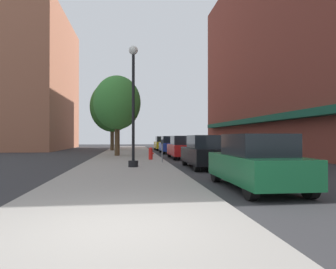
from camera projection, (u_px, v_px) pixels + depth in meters
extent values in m
plane|color=#2D2D30|center=(181.00, 158.00, 23.30)|extent=(90.00, 90.00, 0.00)
cube|color=gray|center=(127.00, 157.00, 23.82)|extent=(4.80, 50.00, 0.12)
cube|color=brown|center=(293.00, 44.00, 28.64)|extent=(6.00, 40.00, 20.23)
cube|color=#144C38|center=(258.00, 120.00, 28.19)|extent=(0.90, 34.00, 0.50)
cube|color=#9E6047|center=(44.00, 83.00, 40.49)|extent=(6.00, 18.00, 17.10)
cube|color=#144C38|center=(16.00, 125.00, 40.05)|extent=(0.90, 15.30, 0.50)
cylinder|color=black|center=(133.00, 164.00, 15.17)|extent=(0.48, 0.48, 0.30)
cylinder|color=black|center=(133.00, 107.00, 15.20)|extent=(0.14, 0.14, 5.20)
sphere|color=silver|center=(133.00, 50.00, 15.22)|extent=(0.44, 0.44, 0.44)
cylinder|color=red|center=(151.00, 155.00, 20.12)|extent=(0.26, 0.26, 0.62)
sphere|color=red|center=(151.00, 149.00, 20.12)|extent=(0.24, 0.24, 0.24)
cylinder|color=red|center=(153.00, 153.00, 20.14)|extent=(0.12, 0.10, 0.10)
cylinder|color=slate|center=(162.00, 153.00, 17.91)|extent=(0.06, 0.06, 1.05)
cube|color=#33383D|center=(162.00, 142.00, 17.92)|extent=(0.14, 0.09, 0.26)
cylinder|color=#4C3823|center=(117.00, 138.00, 24.41)|extent=(0.40, 0.40, 2.77)
ellipsoid|color=#387F33|center=(117.00, 103.00, 24.43)|extent=(3.66, 3.66, 4.21)
cylinder|color=#4C3823|center=(112.00, 137.00, 34.28)|extent=(0.40, 0.40, 2.99)
ellipsoid|color=#2D6B28|center=(112.00, 107.00, 34.30)|extent=(4.82, 4.82, 5.55)
cylinder|color=black|center=(216.00, 173.00, 10.89)|extent=(0.22, 0.64, 0.64)
cylinder|color=black|center=(259.00, 172.00, 11.08)|extent=(0.22, 0.64, 0.64)
cylinder|color=black|center=(251.00, 188.00, 7.72)|extent=(0.22, 0.64, 0.64)
cylinder|color=black|center=(310.00, 186.00, 7.90)|extent=(0.22, 0.64, 0.64)
cube|color=#196638|center=(255.00, 168.00, 9.40)|extent=(1.80, 4.30, 0.76)
cube|color=black|center=(257.00, 145.00, 9.25)|extent=(1.56, 2.20, 0.64)
cylinder|color=black|center=(185.00, 160.00, 17.28)|extent=(0.22, 0.64, 0.64)
cylinder|color=black|center=(212.00, 159.00, 17.47)|extent=(0.22, 0.64, 0.64)
cylinder|color=black|center=(197.00, 165.00, 14.11)|extent=(0.22, 0.64, 0.64)
cylinder|color=black|center=(230.00, 164.00, 14.29)|extent=(0.22, 0.64, 0.64)
cube|color=black|center=(205.00, 155.00, 15.79)|extent=(1.80, 4.30, 0.76)
cube|color=black|center=(206.00, 142.00, 15.64)|extent=(1.56, 2.20, 0.64)
cylinder|color=black|center=(169.00, 153.00, 24.23)|extent=(0.22, 0.64, 0.64)
cylinder|color=black|center=(189.00, 153.00, 24.41)|extent=(0.22, 0.64, 0.64)
cylinder|color=black|center=(175.00, 156.00, 21.05)|extent=(0.22, 0.64, 0.64)
cylinder|color=black|center=(198.00, 155.00, 21.24)|extent=(0.22, 0.64, 0.64)
cube|color=red|center=(183.00, 150.00, 22.74)|extent=(1.80, 4.30, 0.76)
cube|color=black|center=(183.00, 140.00, 22.59)|extent=(1.56, 2.20, 0.64)
cylinder|color=black|center=(160.00, 149.00, 31.56)|extent=(0.22, 0.64, 0.64)
cylinder|color=black|center=(176.00, 149.00, 31.74)|extent=(0.22, 0.64, 0.64)
cylinder|color=black|center=(164.00, 151.00, 28.38)|extent=(0.22, 0.64, 0.64)
cylinder|color=black|center=(181.00, 151.00, 28.56)|extent=(0.22, 0.64, 0.64)
cube|color=#1E389E|center=(170.00, 147.00, 30.06)|extent=(1.80, 4.30, 0.76)
cube|color=black|center=(170.00, 139.00, 29.92)|extent=(1.56, 2.20, 0.64)
cylinder|color=black|center=(155.00, 147.00, 38.65)|extent=(0.22, 0.64, 0.64)
cylinder|color=black|center=(168.00, 147.00, 38.84)|extent=(0.22, 0.64, 0.64)
cylinder|color=black|center=(157.00, 148.00, 35.48)|extent=(0.22, 0.64, 0.64)
cylinder|color=black|center=(171.00, 148.00, 35.66)|extent=(0.22, 0.64, 0.64)
cube|color=gold|center=(163.00, 145.00, 37.16)|extent=(1.80, 4.30, 0.76)
cube|color=black|center=(163.00, 139.00, 37.02)|extent=(1.56, 2.20, 0.64)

